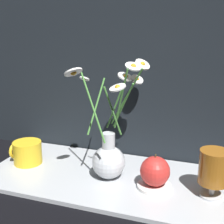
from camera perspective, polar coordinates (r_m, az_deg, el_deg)
name	(u,v)px	position (r m, az deg, el deg)	size (l,w,h in m)	color
ground_plane	(113,180)	(0.93, 0.19, -12.38)	(6.00, 6.00, 0.00)	black
shelf	(113,178)	(0.93, 0.19, -12.05)	(0.75, 0.34, 0.01)	#B2B7BC
vase_with_flowers	(109,153)	(0.89, -0.48, -7.55)	(0.19, 0.26, 0.33)	silver
yellow_mug	(27,153)	(1.03, -15.33, -7.17)	(0.10, 0.09, 0.07)	yellow
tea_glass	(214,169)	(0.84, 18.14, -9.80)	(0.08, 0.08, 0.13)	silver
saucer_plate	(154,186)	(0.88, 7.76, -13.33)	(0.09, 0.09, 0.01)	white
orange_fruit	(155,171)	(0.86, 7.87, -10.67)	(0.08, 0.08, 0.09)	red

